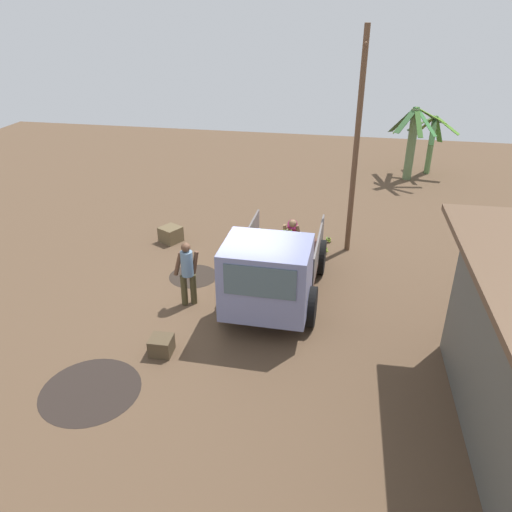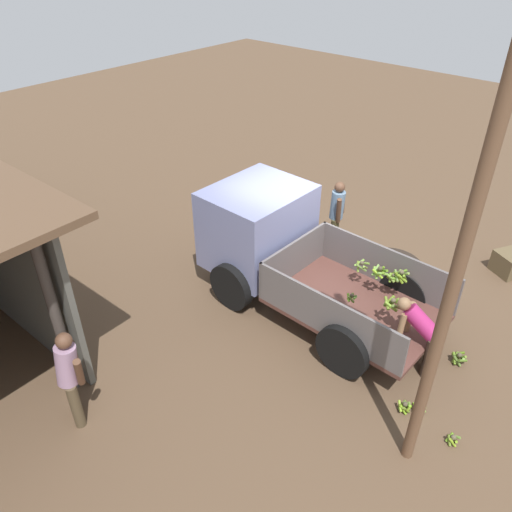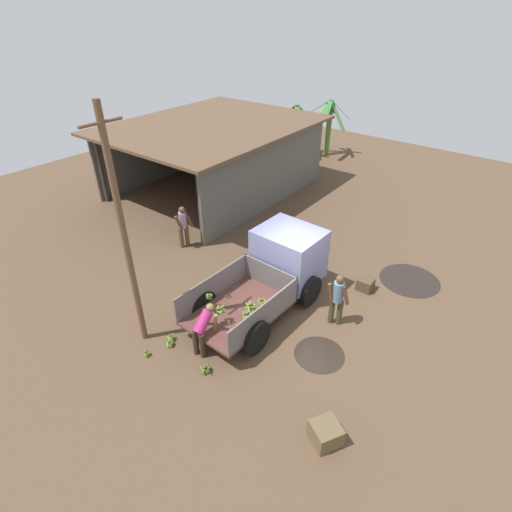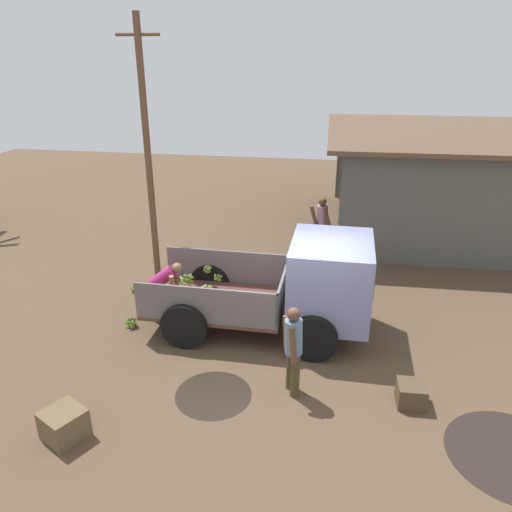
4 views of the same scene
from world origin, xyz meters
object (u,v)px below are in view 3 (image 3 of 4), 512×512
at_px(person_bystander_near_shed, 183,225).
at_px(banana_bunch_on_ground_0, 205,369).
at_px(cargo_truck, 280,264).
at_px(banana_bunch_on_ground_2, 171,337).
at_px(utility_pole, 124,236).
at_px(person_worker_loading, 203,328).
at_px(banana_bunch_on_ground_3, 146,353).
at_px(wooden_crate_0, 326,433).
at_px(banana_bunch_on_ground_1, 170,343).
at_px(wooden_crate_1, 365,284).
at_px(person_foreground_visitor, 338,298).

distance_m(person_bystander_near_shed, banana_bunch_on_ground_0, 6.19).
bearing_deg(cargo_truck, person_bystander_near_shed, 89.57).
bearing_deg(banana_bunch_on_ground_2, utility_pole, 120.75).
bearing_deg(person_worker_loading, banana_bunch_on_ground_3, 129.13).
xyz_separation_m(person_bystander_near_shed, wooden_crate_0, (-3.51, -8.08, -0.69)).
xyz_separation_m(banana_bunch_on_ground_3, wooden_crate_0, (0.85, -4.83, 0.13)).
bearing_deg(banana_bunch_on_ground_0, banana_bunch_on_ground_1, 88.58).
height_order(cargo_truck, person_bystander_near_shed, cargo_truck).
xyz_separation_m(person_worker_loading, banana_bunch_on_ground_3, (-1.12, 1.02, -0.66)).
bearing_deg(banana_bunch_on_ground_2, person_bystander_near_shed, 42.80).
relative_size(utility_pole, person_worker_loading, 4.82).
distance_m(person_worker_loading, wooden_crate_0, 3.85).
bearing_deg(wooden_crate_0, wooden_crate_1, 17.53).
xyz_separation_m(cargo_truck, banana_bunch_on_ground_3, (-4.27, 1.14, -1.00)).
bearing_deg(person_worker_loading, wooden_crate_0, -102.38).
bearing_deg(person_foreground_visitor, banana_bunch_on_ground_1, -64.86).
relative_size(person_bystander_near_shed, wooden_crate_0, 2.91).
bearing_deg(banana_bunch_on_ground_0, banana_bunch_on_ground_2, 82.22).
xyz_separation_m(person_worker_loading, person_bystander_near_shed, (3.25, 4.27, 0.16)).
bearing_deg(cargo_truck, utility_pole, 156.83).
bearing_deg(banana_bunch_on_ground_0, wooden_crate_1, -15.64).
bearing_deg(banana_bunch_on_ground_3, person_worker_loading, -42.46).
distance_m(person_foreground_visitor, wooden_crate_1, 2.13).
height_order(utility_pole, banana_bunch_on_ground_0, utility_pole).
distance_m(person_bystander_near_shed, wooden_crate_1, 6.69).
distance_m(person_foreground_visitor, banana_bunch_on_ground_3, 5.31).
relative_size(utility_pole, banana_bunch_on_ground_2, 27.65).
height_order(person_worker_loading, person_bystander_near_shed, person_bystander_near_shed).
bearing_deg(wooden_crate_1, banana_bunch_on_ground_2, 150.25).
height_order(person_worker_loading, banana_bunch_on_ground_3, person_worker_loading).
bearing_deg(wooden_crate_1, cargo_truck, 133.52).
bearing_deg(wooden_crate_1, person_worker_loading, 157.22).
bearing_deg(banana_bunch_on_ground_0, wooden_crate_0, -85.18).
bearing_deg(banana_bunch_on_ground_2, wooden_crate_1, -29.75).
bearing_deg(cargo_truck, banana_bunch_on_ground_3, 165.83).
bearing_deg(person_bystander_near_shed, utility_pole, -36.42).
distance_m(cargo_truck, banana_bunch_on_ground_1, 3.91).
bearing_deg(person_bystander_near_shed, wooden_crate_1, 35.42).
distance_m(utility_pole, wooden_crate_1, 7.50).
height_order(person_worker_loading, banana_bunch_on_ground_2, person_worker_loading).
height_order(person_worker_loading, wooden_crate_0, person_worker_loading).
xyz_separation_m(banana_bunch_on_ground_0, wooden_crate_0, (0.27, -3.25, 0.11)).
bearing_deg(banana_bunch_on_ground_1, banana_bunch_on_ground_0, -91.42).
bearing_deg(person_worker_loading, banana_bunch_on_ground_2, 100.70).
height_order(utility_pole, person_foreground_visitor, utility_pole).
relative_size(utility_pole, wooden_crate_0, 10.85).
xyz_separation_m(utility_pole, banana_bunch_on_ground_3, (-0.40, -0.58, -3.09)).
bearing_deg(person_worker_loading, wooden_crate_1, -31.20).
distance_m(person_worker_loading, banana_bunch_on_ground_2, 1.21).
height_order(cargo_truck, wooden_crate_1, cargo_truck).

